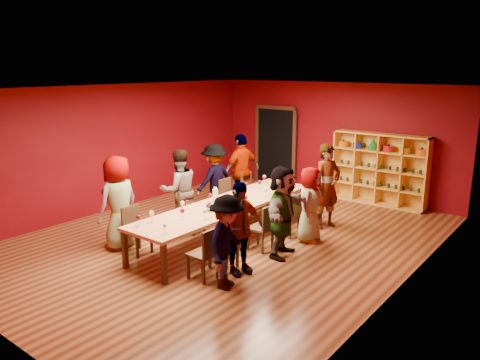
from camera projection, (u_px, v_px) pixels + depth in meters
name	position (u px, v px, depth m)	size (l,w,h in m)	color
room_shell	(227.00, 167.00, 9.13)	(7.10, 9.10, 3.04)	#572D17
tasting_table	(227.00, 206.00, 9.32)	(1.10, 4.50, 0.75)	tan
doorway	(276.00, 146.00, 13.68)	(1.40, 0.17, 2.30)	black
shelving_unit	(380.00, 166.00, 11.71)	(2.40, 0.40, 1.80)	gold
chair_person_left_0	(135.00, 227.00, 8.69)	(0.42, 0.42, 0.89)	#321E10
person_left_0	(119.00, 202.00, 8.86)	(0.88, 0.48, 1.80)	#4F5055
chair_person_left_2	(190.00, 209.00, 9.81)	(0.42, 0.42, 0.89)	#321E10
person_left_2	(179.00, 190.00, 9.90)	(0.84, 0.46, 1.73)	#141A37
chair_person_left_3	(229.00, 196.00, 10.79)	(0.42, 0.42, 0.89)	#321E10
person_left_3	(214.00, 179.00, 10.96)	(1.07, 0.44, 1.66)	#5B8BBC
chair_person_left_4	(249.00, 189.00, 11.40)	(0.42, 0.42, 0.89)	#321E10
person_left_4	(242.00, 171.00, 11.45)	(1.07, 0.49, 1.82)	#4B4B50
chair_person_right_0	(206.00, 251.00, 7.58)	(0.42, 0.42, 0.89)	#321E10
person_right_0	(227.00, 242.00, 7.25)	(0.98, 0.40, 1.52)	#121433
chair_person_right_1	(227.00, 242.00, 7.98)	(0.42, 0.42, 0.89)	#321E10
person_right_1	(239.00, 228.00, 7.76)	(0.93, 0.42, 1.59)	silver
chair_person_right_2	(264.00, 225.00, 8.81)	(0.42, 0.42, 0.89)	#321E10
person_right_2	(282.00, 212.00, 8.48)	(1.57, 0.45, 1.69)	silver
chair_person_right_3	(291.00, 213.00, 9.54)	(0.42, 0.42, 0.89)	#321E10
person_right_3	(310.00, 204.00, 9.23)	(0.74, 0.40, 1.51)	silver
chair_person_right_4	(314.00, 202.00, 10.27)	(0.42, 0.42, 0.89)	#321E10
person_right_4	(327.00, 186.00, 9.99)	(0.67, 0.49, 1.83)	#6194C9
wine_glass_0	(210.00, 196.00, 9.30)	(0.08, 0.08, 0.20)	silver
wine_glass_1	(264.00, 177.00, 10.86)	(0.08, 0.08, 0.20)	silver
wine_glass_2	(244.00, 194.00, 9.48)	(0.07, 0.07, 0.18)	silver
wine_glass_3	(247.00, 184.00, 10.25)	(0.07, 0.07, 0.19)	silver
wine_glass_4	(294.00, 181.00, 10.53)	(0.08, 0.08, 0.19)	silver
wine_glass_5	(183.00, 204.00, 8.79)	(0.08, 0.08, 0.20)	silver
wine_glass_6	(264.00, 178.00, 10.83)	(0.07, 0.07, 0.18)	silver
wine_glass_7	(245.00, 198.00, 9.14)	(0.08, 0.08, 0.21)	silver
wine_glass_8	(182.00, 211.00, 8.33)	(0.08, 0.08, 0.20)	silver
wine_glass_9	(211.00, 202.00, 8.91)	(0.08, 0.08, 0.20)	silver
wine_glass_10	(259.00, 183.00, 10.32)	(0.09, 0.09, 0.22)	silver
wine_glass_11	(165.00, 226.00, 7.62)	(0.07, 0.07, 0.18)	silver
wine_glass_12	(139.00, 218.00, 7.95)	(0.09, 0.09, 0.21)	silver
wine_glass_13	(151.00, 214.00, 8.14)	(0.09, 0.09, 0.22)	silver
wine_glass_14	(238.00, 186.00, 10.08)	(0.08, 0.08, 0.19)	silver
wine_glass_15	(212.00, 210.00, 8.42)	(0.08, 0.08, 0.19)	silver
wine_glass_16	(265.00, 190.00, 9.67)	(0.09, 0.09, 0.22)	silver
wine_glass_17	(216.00, 194.00, 9.51)	(0.07, 0.07, 0.19)	silver
wine_glass_18	(268.00, 189.00, 9.87)	(0.07, 0.07, 0.18)	silver
wine_glass_19	(236.00, 201.00, 8.99)	(0.08, 0.08, 0.19)	silver
wine_glass_20	(187.00, 203.00, 8.85)	(0.08, 0.08, 0.20)	silver
wine_glass_21	(204.00, 211.00, 8.32)	(0.08, 0.08, 0.20)	silver
wine_glass_22	(286.00, 183.00, 10.37)	(0.08, 0.08, 0.19)	silver
spittoon_bowl	(214.00, 207.00, 8.86)	(0.31, 0.31, 0.17)	silver
carafe_a	(215.00, 195.00, 9.42)	(0.11, 0.11, 0.29)	silver
carafe_b	(213.00, 206.00, 8.75)	(0.12, 0.12, 0.27)	silver
wine_bottle	(283.00, 183.00, 10.43)	(0.08, 0.08, 0.30)	#163C18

